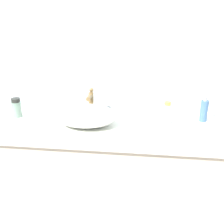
% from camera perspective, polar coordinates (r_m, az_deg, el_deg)
% --- Properties ---
extents(bathroom_wall_rear, '(6.00, 0.06, 2.60)m').
position_cam_1_polar(bathroom_wall_rear, '(1.77, 6.80, 13.79)').
color(bathroom_wall_rear, silver).
rests_on(bathroom_wall_rear, ground).
extents(vanity_counter, '(1.76, 0.55, 0.89)m').
position_cam_1_polar(vanity_counter, '(1.80, 5.10, -15.68)').
color(vanity_counter, beige).
rests_on(vanity_counter, ground).
extents(wall_mirror_panel, '(1.64, 0.01, 1.07)m').
position_cam_1_polar(wall_mirror_panel, '(1.72, 6.51, 17.70)').
color(wall_mirror_panel, '#B2BCC6').
rests_on(wall_mirror_panel, vanity_counter).
extents(sink_basin, '(0.36, 0.27, 0.12)m').
position_cam_1_polar(sink_basin, '(1.55, -5.68, -0.75)').
color(sink_basin, silver).
rests_on(sink_basin, vanity_counter).
extents(faucet, '(0.03, 0.12, 0.17)m').
position_cam_1_polar(faucet, '(1.68, -4.65, 2.44)').
color(faucet, brown).
rests_on(faucet, vanity_counter).
extents(soap_dispenser, '(0.04, 0.04, 0.17)m').
position_cam_1_polar(soap_dispenser, '(1.68, 19.13, 0.47)').
color(soap_dispenser, '#436795').
rests_on(soap_dispenser, vanity_counter).
extents(lotion_bottle, '(0.06, 0.06, 0.12)m').
position_cam_1_polar(lotion_bottle, '(1.77, -19.88, 0.87)').
color(lotion_bottle, gray).
rests_on(lotion_bottle, vanity_counter).
extents(perfume_bottle, '(0.06, 0.06, 0.13)m').
position_cam_1_polar(perfume_bottle, '(1.60, 11.64, -0.30)').
color(perfume_bottle, white).
rests_on(perfume_bottle, vanity_counter).
extents(candle_jar, '(0.05, 0.05, 0.03)m').
position_cam_1_polar(candle_jar, '(1.61, 15.54, -2.24)').
color(candle_jar, silver).
rests_on(candle_jar, vanity_counter).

